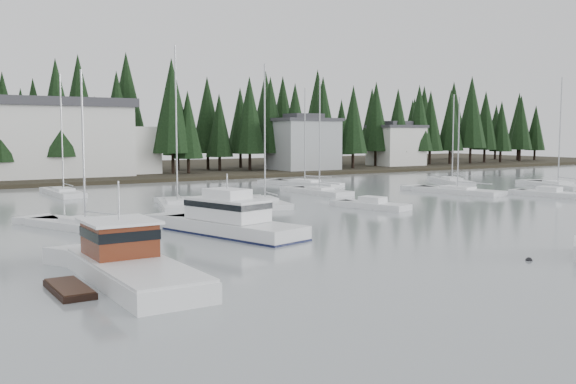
# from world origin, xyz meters

# --- Properties ---
(far_shore_land) EXTENTS (240.00, 54.00, 1.00)m
(far_shore_land) POSITION_xyz_m (0.00, 97.00, 0.00)
(far_shore_land) COLOR black
(far_shore_land) RESTS_ON ground
(conifer_treeline) EXTENTS (200.00, 22.00, 20.00)m
(conifer_treeline) POSITION_xyz_m (0.00, 86.00, 0.00)
(conifer_treeline) COLOR black
(conifer_treeline) RESTS_ON ground
(house_east_a) EXTENTS (10.60, 8.48, 9.25)m
(house_east_a) POSITION_xyz_m (36.00, 78.00, 4.90)
(house_east_a) COLOR #999EA0
(house_east_a) RESTS_ON ground
(house_east_b) EXTENTS (9.54, 7.42, 8.25)m
(house_east_b) POSITION_xyz_m (58.00, 80.00, 4.40)
(house_east_b) COLOR silver
(house_east_b) RESTS_ON ground
(harbor_inn) EXTENTS (29.50, 11.50, 10.90)m
(harbor_inn) POSITION_xyz_m (-2.96, 82.34, 5.78)
(harbor_inn) COLOR silver
(harbor_inn) RESTS_ON ground
(lobster_boat_brown) EXTENTS (5.34, 10.30, 5.07)m
(lobster_boat_brown) POSITION_xyz_m (-13.67, 16.30, 0.58)
(lobster_boat_brown) COLOR silver
(lobster_boat_brown) RESTS_ON ground
(cabin_cruiser_center) EXTENTS (6.13, 11.24, 4.61)m
(cabin_cruiser_center) POSITION_xyz_m (-3.73, 25.88, 0.69)
(cabin_cruiser_center) COLOR silver
(cabin_cruiser_center) RESTS_ON ground
(sailboat_1) EXTENTS (4.68, 10.82, 11.06)m
(sailboat_1) POSITION_xyz_m (30.44, 38.49, 0.05)
(sailboat_1) COLOR silver
(sailboat_1) RESTS_ON ground
(sailboat_2) EXTENTS (3.34, 8.66, 12.85)m
(sailboat_2) POSITION_xyz_m (17.08, 45.88, 0.07)
(sailboat_2) COLOR silver
(sailboat_2) RESTS_ON ground
(sailboat_4) EXTENTS (5.91, 10.72, 12.73)m
(sailboat_4) POSITION_xyz_m (21.65, 55.76, 0.06)
(sailboat_4) COLOR silver
(sailboat_4) RESTS_ON ground
(sailboat_5) EXTENTS (6.78, 10.23, 12.13)m
(sailboat_5) POSITION_xyz_m (40.34, 48.82, 0.06)
(sailboat_5) COLOR silver
(sailboat_5) RESTS_ON ground
(sailboat_6) EXTENTS (5.18, 9.07, 14.72)m
(sailboat_6) POSITION_xyz_m (-1.17, 41.46, 0.09)
(sailboat_6) COLOR silver
(sailboat_6) RESTS_ON ground
(sailboat_8) EXTENTS (6.30, 10.51, 13.82)m
(sailboat_8) POSITION_xyz_m (46.39, 37.29, 0.07)
(sailboat_8) COLOR silver
(sailboat_8) RESTS_ON ground
(sailboat_9) EXTENTS (6.55, 10.45, 11.47)m
(sailboat_9) POSITION_xyz_m (-11.27, 33.26, 0.05)
(sailboat_9) COLOR silver
(sailboat_9) RESTS_ON ground
(sailboat_10) EXTENTS (4.02, 8.67, 13.37)m
(sailboat_10) POSITION_xyz_m (6.50, 39.33, 0.08)
(sailboat_10) COLOR silver
(sailboat_10) RESTS_ON ground
(sailboat_11) EXTENTS (2.72, 9.28, 13.35)m
(sailboat_11) POSITION_xyz_m (-7.01, 58.99, 0.08)
(sailboat_11) COLOR silver
(sailboat_11) RESTS_ON ground
(runabout_1) EXTENTS (4.10, 7.06, 1.42)m
(runabout_1) POSITION_xyz_m (13.51, 32.43, 0.13)
(runabout_1) COLOR silver
(runabout_1) RESTS_ON ground
(runabout_2) EXTENTS (3.43, 7.14, 1.42)m
(runabout_2) POSITION_xyz_m (35.97, 30.89, 0.13)
(runabout_2) COLOR silver
(runabout_2) RESTS_ON ground
(mooring_buoy_dark) EXTENTS (0.36, 0.36, 0.36)m
(mooring_buoy_dark) POSITION_xyz_m (5.61, 9.97, 0.00)
(mooring_buoy_dark) COLOR black
(mooring_buoy_dark) RESTS_ON ground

